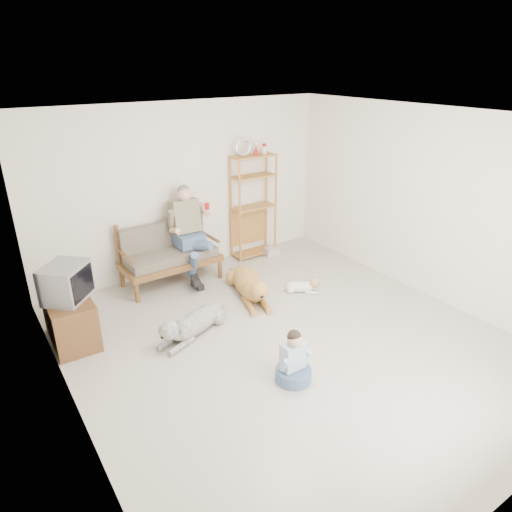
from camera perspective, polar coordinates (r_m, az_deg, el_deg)
floor at (r=5.83m, az=4.04°, el=-10.62°), size 5.50×5.50×0.00m
ceiling at (r=4.87m, az=4.97°, el=16.78°), size 5.50×5.50×0.00m
wall_back at (r=7.44m, az=-8.82°, el=8.28°), size 5.00×0.00×5.00m
wall_left at (r=4.26m, az=-23.22°, el=-5.22°), size 0.00×5.50×5.50m
wall_right at (r=6.95m, az=21.01°, el=5.93°), size 0.00×5.50×5.50m
loveseat at (r=7.23m, az=-10.86°, el=0.44°), size 1.52×0.74×0.95m
man at (r=7.11m, az=-8.09°, el=2.02°), size 0.57×0.82×1.32m
etagere at (r=7.94m, az=-0.32°, el=6.31°), size 0.80×0.35×2.10m
book_stack at (r=8.20m, az=1.99°, el=0.54°), size 0.25×0.19×0.15m
tv_stand at (r=6.12m, az=-22.24°, el=-7.38°), size 0.52×0.91×0.60m
crt_tv at (r=5.86m, az=-22.63°, el=-3.05°), size 0.68×0.68×0.44m
wall_outlet at (r=7.36m, az=-17.05°, el=-1.35°), size 0.12×0.02×0.08m
golden_retriever at (r=6.74m, az=-0.77°, el=-3.64°), size 0.67×1.51×0.47m
shaggy_dog at (r=5.91m, az=-8.10°, el=-8.41°), size 1.26×0.66×0.40m
terrier at (r=6.95m, az=6.00°, el=-3.73°), size 0.53×0.46×0.24m
child at (r=5.10m, az=4.69°, el=-13.12°), size 0.40×0.40×0.63m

